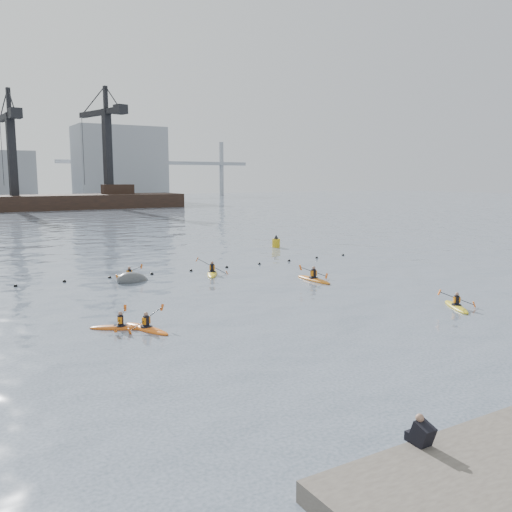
# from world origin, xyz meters

# --- Properties ---
(ground) EXTENTS (400.00, 400.00, 0.00)m
(ground) POSITION_xyz_m (0.00, 0.00, 0.00)
(ground) COLOR #3B4856
(ground) RESTS_ON ground
(float_line) EXTENTS (33.24, 0.73, 0.24)m
(float_line) POSITION_xyz_m (-0.50, 22.53, 0.03)
(float_line) COLOR black
(float_line) RESTS_ON ground
(barge_pier) EXTENTS (72.00, 19.30, 29.50)m
(barge_pier) POSITION_xyz_m (-0.22, 110.00, 1.89)
(barge_pier) COLOR black
(barge_pier) RESTS_ON ground
(skyline) EXTENTS (141.00, 28.00, 22.00)m
(skyline) POSITION_xyz_m (2.23, 150.27, 9.25)
(skyline) COLOR gray
(skyline) RESTS_ON ground
(kayaker_0) EXTENTS (1.99, 3.01, 1.14)m
(kayaker_0) POSITION_xyz_m (-7.21, 8.92, 0.09)
(kayaker_0) COLOR orange
(kayaker_0) RESTS_ON ground
(kayaker_1) EXTENTS (2.02, 2.88, 1.12)m
(kayaker_1) POSITION_xyz_m (8.49, 4.45, 0.09)
(kayaker_1) COLOR gold
(kayaker_1) RESTS_ON ground
(kayaker_2) EXTENTS (2.79, 1.99, 1.02)m
(kayaker_2) POSITION_xyz_m (-8.17, 9.70, 0.09)
(kayaker_2) COLOR #C25212
(kayaker_2) RESTS_ON ground
(kayaker_3) EXTENTS (2.16, 3.29, 1.39)m
(kayaker_3) POSITION_xyz_m (1.78, 20.30, 0.10)
(kayaker_3) COLOR yellow
(kayaker_3) RESTS_ON ground
(kayaker_4) EXTENTS (2.40, 3.48, 1.30)m
(kayaker_4) POSITION_xyz_m (6.59, 14.60, 0.11)
(kayaker_4) COLOR #CC6A13
(kayaker_4) RESTS_ON ground
(kayaker_5) EXTENTS (2.04, 3.10, 1.04)m
(kayaker_5) POSITION_xyz_m (-3.93, 21.53, 0.09)
(kayaker_5) COLOR gold
(kayaker_5) RESTS_ON ground
(mooring_buoy) EXTENTS (3.04, 2.38, 1.73)m
(mooring_buoy) POSITION_xyz_m (-3.98, 20.65, 0.00)
(mooring_buoy) COLOR #3A3C3E
(mooring_buoy) RESTS_ON ground
(nav_buoy) EXTENTS (0.79, 0.79, 1.43)m
(nav_buoy) POSITION_xyz_m (14.00, 30.64, 0.43)
(nav_buoy) COLOR gold
(nav_buoy) RESTS_ON ground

